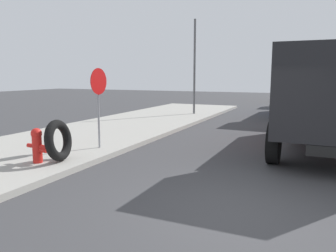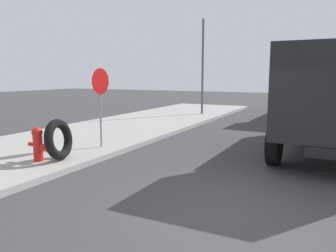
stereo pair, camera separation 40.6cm
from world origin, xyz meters
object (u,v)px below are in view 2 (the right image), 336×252
object	(u,v)px
loose_tire	(59,139)
dump_truck_red	(333,99)
dump_truck_orange	(326,84)
dump_truck_blue	(319,88)
fire_hydrant	(38,143)
stop_sign	(100,93)
street_light_pole	(203,67)

from	to	relation	value
loose_tire	dump_truck_red	distance (m)	7.75
dump_truck_orange	dump_truck_blue	bearing A→B (deg)	179.21
fire_hydrant	dump_truck_orange	size ratio (longest dim) A/B	0.12
dump_truck_red	fire_hydrant	bearing A→B (deg)	127.59
stop_sign	dump_truck_blue	bearing A→B (deg)	-23.75
dump_truck_red	street_light_pole	distance (m)	9.38
street_light_pole	fire_hydrant	bearing A→B (deg)	-179.57
dump_truck_blue	dump_truck_orange	size ratio (longest dim) A/B	1.00
fire_hydrant	dump_truck_red	xyz separation A→B (m)	(5.00, -6.49, 1.00)
fire_hydrant	dump_truck_orange	distance (m)	24.06
fire_hydrant	dump_truck_red	size ratio (longest dim) A/B	0.12
fire_hydrant	street_light_pole	world-z (taller)	street_light_pole
stop_sign	dump_truck_orange	distance (m)	21.96
dump_truck_blue	dump_truck_red	bearing A→B (deg)	-175.05
fire_hydrant	street_light_pole	xyz separation A→B (m)	(11.59, 0.09, 2.11)
fire_hydrant	loose_tire	world-z (taller)	loose_tire
dump_truck_red	stop_sign	bearing A→B (deg)	115.68
loose_tire	stop_sign	xyz separation A→B (m)	(1.73, 0.01, 1.09)
loose_tire	fire_hydrant	bearing A→B (deg)	130.23
fire_hydrant	stop_sign	size ratio (longest dim) A/B	0.37
dump_truck_blue	stop_sign	bearing A→B (deg)	156.25
dump_truck_red	dump_truck_orange	xyz separation A→B (m)	(18.33, 0.67, 0.00)
stop_sign	dump_truck_red	distance (m)	6.79
dump_truck_red	dump_truck_blue	xyz separation A→B (m)	(9.16, 0.79, 0.00)
fire_hydrant	dump_truck_orange	world-z (taller)	dump_truck_orange
stop_sign	street_light_pole	xyz separation A→B (m)	(9.54, 0.46, 0.95)
fire_hydrant	dump_truck_blue	size ratio (longest dim) A/B	0.12
dump_truck_blue	street_light_pole	size ratio (longest dim) A/B	1.38
dump_truck_orange	street_light_pole	bearing A→B (deg)	153.26
fire_hydrant	loose_tire	size ratio (longest dim) A/B	0.83
loose_tire	street_light_pole	xyz separation A→B (m)	(11.27, 0.47, 2.04)
loose_tire	dump_truck_orange	bearing A→B (deg)	-13.32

